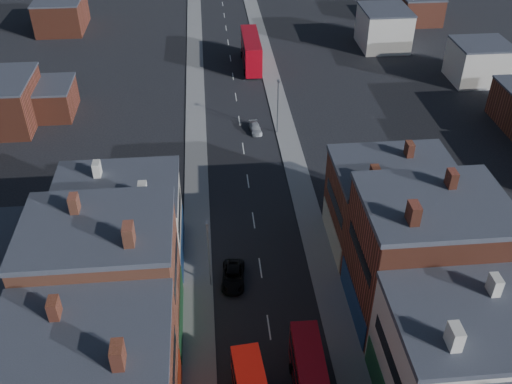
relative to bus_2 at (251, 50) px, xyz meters
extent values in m
cube|color=gray|center=(-10.00, -34.14, -2.85)|extent=(3.00, 200.00, 0.12)
cube|color=gray|center=(3.00, -34.14, -2.85)|extent=(3.00, 200.00, 0.12)
cylinder|color=slate|center=(-8.70, -54.14, 1.09)|extent=(0.16, 0.16, 8.00)
cube|color=slate|center=(-8.70, -54.14, 5.09)|extent=(0.25, 0.70, 0.25)
cylinder|color=slate|center=(1.70, -24.14, 1.09)|extent=(0.16, 0.16, 8.00)
cube|color=slate|center=(1.70, -24.14, 5.09)|extent=(0.25, 0.70, 0.25)
cube|color=black|center=(-1.10, -68.45, 0.37)|extent=(2.54, 9.26, 0.82)
cylinder|color=black|center=(-2.16, -65.22, -2.45)|extent=(0.29, 0.92, 0.91)
cylinder|color=black|center=(0.11, -65.27, -2.45)|extent=(0.29, 0.92, 0.91)
cube|color=#9A0611|center=(0.00, 0.00, -0.01)|extent=(2.90, 12.49, 4.99)
cube|color=black|center=(0.00, 0.00, -0.98)|extent=(2.95, 11.49, 1.02)
cube|color=black|center=(0.00, 0.00, 1.18)|extent=(2.95, 11.49, 1.02)
cylinder|color=black|center=(-1.44, -3.98, -2.34)|extent=(0.35, 1.14, 1.13)
cylinder|color=black|center=(1.40, -4.00, -2.34)|extent=(0.35, 1.14, 1.13)
cylinder|color=black|center=(-1.40, 4.00, -2.34)|extent=(0.35, 1.14, 1.13)
cylinder|color=black|center=(1.44, 3.98, -2.34)|extent=(0.35, 1.14, 1.13)
imported|color=black|center=(-6.43, -53.83, -2.23)|extent=(2.67, 5.03, 1.35)
imported|color=#BCBCBC|center=(-1.41, -23.57, -2.38)|extent=(1.86, 3.79, 1.06)
camera|label=1|loc=(-7.97, -95.46, 38.01)|focal=40.00mm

